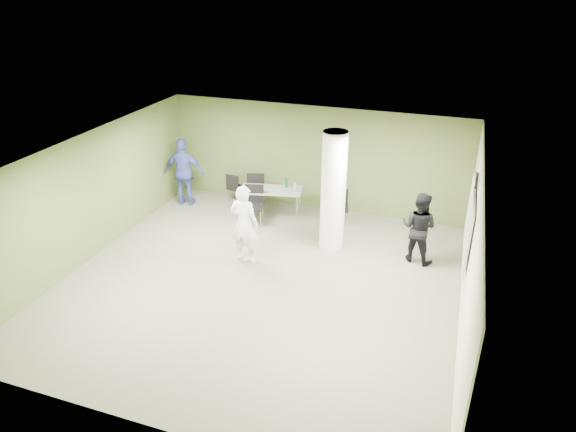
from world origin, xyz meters
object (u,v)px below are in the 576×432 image
at_px(woman_white, 244,224).
at_px(man_blue, 184,172).
at_px(chair_back_left, 235,186).
at_px(man_black, 419,228).
at_px(folding_table, 272,191).

height_order(woman_white, man_blue, man_blue).
bearing_deg(woman_white, chair_back_left, -57.58).
distance_m(chair_back_left, man_black, 5.38).
bearing_deg(man_black, woman_white, 34.76).
distance_m(chair_back_left, man_blue, 1.42).
relative_size(folding_table, man_blue, 0.90).
xyz_separation_m(man_black, man_blue, (-6.36, 1.02, 0.13)).
bearing_deg(woman_white, man_blue, -35.36).
xyz_separation_m(folding_table, man_blue, (-2.49, -0.09, 0.24)).
height_order(folding_table, man_blue, man_blue).
height_order(woman_white, man_black, woman_white).
bearing_deg(woman_white, man_black, -156.95).
distance_m(folding_table, man_blue, 2.51).
height_order(man_black, man_blue, man_blue).
xyz_separation_m(folding_table, man_black, (3.86, -1.11, 0.11)).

